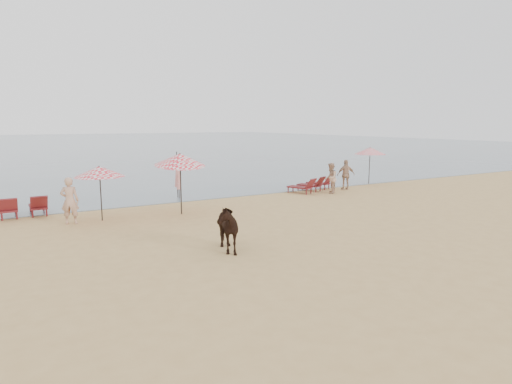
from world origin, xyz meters
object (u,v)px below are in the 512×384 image
umbrella_open_left_b (180,160)px  umbrella_closed_left (177,170)px  beachgoer_left (70,201)px  beachgoer_right_b (346,175)px  beachgoer_right_a (331,178)px  cow (223,227)px  lounger_cluster_right (312,184)px  umbrella_open_left_a (99,172)px  umbrella_open_right (370,151)px  lounger_cluster_left (8,208)px  umbrella_closed_right (179,174)px

umbrella_open_left_b → umbrella_closed_left: bearing=93.8°
beachgoer_left → beachgoer_right_b: bearing=-156.4°
beachgoer_right_a → beachgoer_right_b: (1.61, 0.60, 0.03)m
cow → umbrella_open_left_b: bearing=92.9°
lounger_cluster_right → beachgoer_left: (-12.72, -1.78, 0.49)m
umbrella_open_left_a → beachgoer_left: umbrella_open_left_a is taller
umbrella_closed_left → cow: size_ratio=1.35×
umbrella_open_left_a → umbrella_open_left_b: 3.16m
umbrella_open_left_a → umbrella_open_left_b: (3.12, -0.37, 0.36)m
umbrella_open_right → cow: umbrella_open_right is taller
umbrella_open_left_a → lounger_cluster_left: bearing=156.0°
umbrella_closed_right → cow: (-1.88, -9.11, -0.50)m
umbrella_open_right → beachgoer_right_b: (-2.78, -1.00, -1.21)m
lounger_cluster_right → beachgoer_right_a: beachgoer_right_a is taller
umbrella_open_left_b → beachgoer_right_b: bearing=30.1°
umbrella_closed_left → beachgoer_left: (-5.43, -3.39, -0.56)m
lounger_cluster_right → umbrella_open_left_b: 8.94m
umbrella_open_left_b → umbrella_closed_right: 3.83m
umbrella_closed_left → cow: bearing=-101.5°
umbrella_open_left_a → lounger_cluster_right: bearing=20.1°
beachgoer_left → beachgoer_right_b: 14.76m
lounger_cluster_left → umbrella_closed_left: size_ratio=1.19×
umbrella_open_left_a → beachgoer_right_b: bearing=16.8°
lounger_cluster_right → beachgoer_left: beachgoer_left is taller
lounger_cluster_left → cow: cow is taller
beachgoer_left → beachgoer_right_b: (14.71, 1.28, -0.03)m
umbrella_open_left_a → cow: umbrella_open_left_a is taller
umbrella_closed_right → cow: umbrella_closed_right is taller
umbrella_closed_right → beachgoer_right_a: bearing=-17.7°
umbrella_closed_right → beachgoer_right_b: umbrella_closed_right is taller
umbrella_closed_right → beachgoer_left: umbrella_closed_right is taller
umbrella_closed_left → beachgoer_right_b: bearing=-12.8°
lounger_cluster_left → cow: 9.95m
lounger_cluster_left → beachgoer_right_b: size_ratio=1.63×
umbrella_closed_right → umbrella_open_left_b: bearing=-108.4°
lounger_cluster_left → lounger_cluster_right: lounger_cluster_left is taller
umbrella_open_right → beachgoer_right_a: (-4.39, -1.60, -1.24)m
cow → beachgoer_right_b: bearing=43.2°
umbrella_closed_right → umbrella_open_right: bearing=-4.0°
umbrella_open_left_b → beachgoer_left: 4.49m
lounger_cluster_left → umbrella_open_right: 19.59m
umbrella_closed_left → umbrella_open_left_b: bearing=-107.4°
umbrella_open_left_b → umbrella_closed_left: umbrella_open_left_b is taller
umbrella_closed_right → cow: 9.32m
umbrella_open_left_a → umbrella_closed_right: 5.34m
umbrella_open_left_b → beachgoer_right_a: umbrella_open_left_b is taller
umbrella_closed_left → beachgoer_left: 6.42m
lounger_cluster_right → umbrella_open_right: bearing=-16.9°
lounger_cluster_left → umbrella_open_left_b: size_ratio=1.06×
lounger_cluster_left → beachgoer_right_b: beachgoer_right_b is taller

